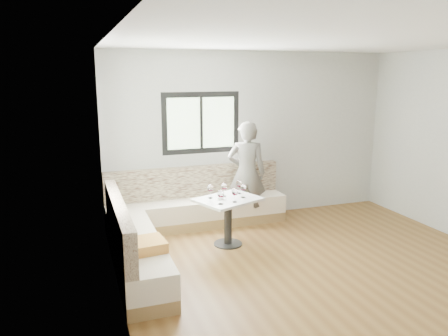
# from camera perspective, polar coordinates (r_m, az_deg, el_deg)

# --- Properties ---
(room) EXTENTS (5.01, 5.01, 2.81)m
(room) POSITION_cam_1_polar(r_m,az_deg,el_deg) (5.30, 13.10, 0.76)
(room) COLOR brown
(room) RESTS_ON ground
(banquette) EXTENTS (2.90, 2.80, 0.95)m
(banquette) POSITION_cam_1_polar(r_m,az_deg,el_deg) (6.42, -6.64, -6.98)
(banquette) COLOR #99784A
(banquette) RESTS_ON ground
(table) EXTENTS (1.03, 0.93, 0.70)m
(table) POSITION_cam_1_polar(r_m,az_deg,el_deg) (6.27, 0.53, -5.51)
(table) COLOR black
(table) RESTS_ON ground
(person) EXTENTS (0.73, 0.60, 1.70)m
(person) POSITION_cam_1_polar(r_m,az_deg,el_deg) (7.10, 2.98, -0.68)
(person) COLOR #5D5954
(person) RESTS_ON ground
(olive_ramekin) EXTENTS (0.09, 0.09, 0.03)m
(olive_ramekin) POSITION_cam_1_polar(r_m,az_deg,el_deg) (6.18, -0.46, -3.94)
(olive_ramekin) COLOR white
(olive_ramekin) RESTS_ON table
(wine_glass_a) EXTENTS (0.09, 0.09, 0.20)m
(wine_glass_a) POSITION_cam_1_polar(r_m,az_deg,el_deg) (5.91, -0.43, -3.46)
(wine_glass_a) COLOR white
(wine_glass_a) RESTS_ON table
(wine_glass_b) EXTENTS (0.09, 0.09, 0.20)m
(wine_glass_b) POSITION_cam_1_polar(r_m,az_deg,el_deg) (6.01, 1.43, -3.19)
(wine_glass_b) COLOR white
(wine_glass_b) RESTS_ON table
(wine_glass_c) EXTENTS (0.09, 0.09, 0.20)m
(wine_glass_c) POSITION_cam_1_polar(r_m,az_deg,el_deg) (6.23, 2.52, -2.64)
(wine_glass_c) COLOR white
(wine_glass_c) RESTS_ON table
(wine_glass_d) EXTENTS (0.09, 0.09, 0.20)m
(wine_glass_d) POSITION_cam_1_polar(r_m,az_deg,el_deg) (6.29, 0.02, -2.50)
(wine_glass_d) COLOR white
(wine_glass_d) RESTS_ON table
(wine_glass_e) EXTENTS (0.09, 0.09, 0.20)m
(wine_glass_e) POSITION_cam_1_polar(r_m,az_deg,el_deg) (6.44, 1.98, -2.14)
(wine_glass_e) COLOR white
(wine_glass_e) RESTS_ON table
(wine_glass_f) EXTENTS (0.09, 0.09, 0.20)m
(wine_glass_f) POSITION_cam_1_polar(r_m,az_deg,el_deg) (6.20, -1.79, -2.70)
(wine_glass_f) COLOR white
(wine_glass_f) RESTS_ON table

